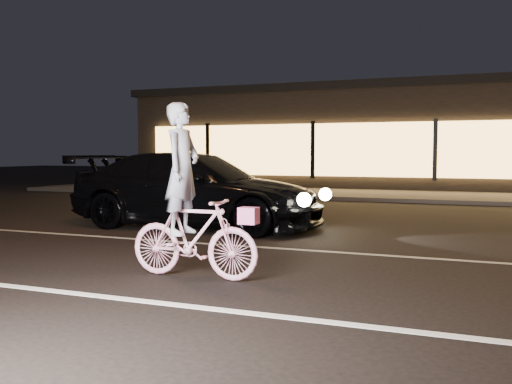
% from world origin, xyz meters
% --- Properties ---
extents(ground, '(90.00, 90.00, 0.00)m').
position_xyz_m(ground, '(0.00, 0.00, 0.00)').
color(ground, black).
rests_on(ground, ground).
extents(lane_stripe_near, '(60.00, 0.12, 0.01)m').
position_xyz_m(lane_stripe_near, '(0.00, -1.50, 0.00)').
color(lane_stripe_near, silver).
rests_on(lane_stripe_near, ground).
extents(lane_stripe_far, '(60.00, 0.10, 0.01)m').
position_xyz_m(lane_stripe_far, '(0.00, 2.00, 0.00)').
color(lane_stripe_far, gray).
rests_on(lane_stripe_far, ground).
extents(sidewalk, '(30.00, 4.00, 0.12)m').
position_xyz_m(sidewalk, '(0.00, 13.00, 0.06)').
color(sidewalk, '#383533').
rests_on(sidewalk, ground).
extents(storefront, '(25.40, 8.42, 4.20)m').
position_xyz_m(storefront, '(0.00, 18.97, 2.15)').
color(storefront, black).
rests_on(storefront, ground).
extents(cyclist, '(1.67, 0.57, 2.10)m').
position_xyz_m(cyclist, '(-1.62, -0.35, 0.75)').
color(cyclist, '#E1437E').
rests_on(cyclist, ground).
extents(sedan, '(5.21, 2.14, 1.50)m').
position_xyz_m(sedan, '(-3.73, 3.78, 0.75)').
color(sedan, black).
rests_on(sedan, ground).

